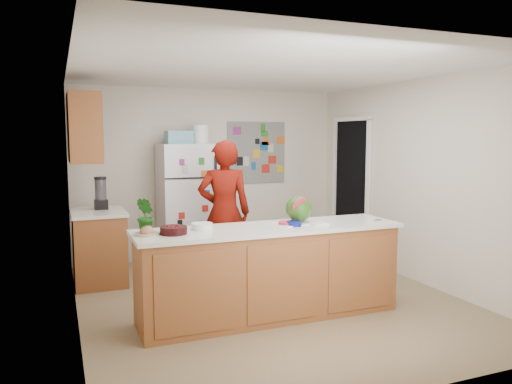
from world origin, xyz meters
name	(u,v)px	position (x,y,z in m)	size (l,w,h in m)	color
floor	(268,300)	(0.00, 0.00, -0.01)	(4.00, 4.50, 0.02)	brown
wall_back	(210,173)	(0.00, 2.26, 1.25)	(4.00, 0.02, 2.50)	beige
wall_left	(72,196)	(-2.01, 0.00, 1.25)	(0.02, 4.50, 2.50)	beige
wall_right	(418,181)	(2.01, 0.00, 1.25)	(0.02, 4.50, 2.50)	beige
ceiling	(269,69)	(0.00, 0.00, 2.51)	(4.00, 4.50, 0.02)	white
doorway	(352,189)	(1.99, 1.45, 1.02)	(0.03, 0.85, 2.04)	black
peninsula_base	(270,274)	(-0.20, -0.50, 0.44)	(2.60, 0.62, 0.88)	brown
peninsula_top	(270,228)	(-0.20, -0.50, 0.90)	(2.68, 0.70, 0.04)	silver
side_counter_base	(99,249)	(-1.69, 1.35, 0.43)	(0.60, 0.80, 0.86)	brown
side_counter_top	(98,212)	(-1.69, 1.35, 0.88)	(0.64, 0.84, 0.04)	silver
upper_cabinets	(84,128)	(-1.82, 1.30, 1.90)	(0.35, 1.00, 0.80)	brown
refrigerator	(187,204)	(-0.45, 1.88, 0.85)	(0.75, 0.70, 1.70)	silver
fridge_top_bin	(179,137)	(-0.55, 1.88, 1.79)	(0.35, 0.28, 0.18)	#5999B2
photo_collage	(256,153)	(0.75, 2.24, 1.55)	(0.95, 0.01, 0.95)	slate
person	(224,213)	(-0.26, 0.75, 0.88)	(0.64, 0.42, 1.76)	#660E06
blender_appliance	(101,194)	(-1.64, 1.48, 1.09)	(0.14, 0.14, 0.38)	black
cutting_board	(294,223)	(0.09, -0.45, 0.93)	(0.41, 0.31, 0.01)	white
watermelon	(299,209)	(0.15, -0.43, 1.07)	(0.27, 0.27, 0.27)	#205C10
watermelon_slice	(287,223)	(-0.01, -0.50, 0.94)	(0.18, 0.18, 0.02)	red
cherry_bowl	(174,230)	(-1.17, -0.52, 0.96)	(0.25, 0.25, 0.07)	black
white_bowl	(202,226)	(-0.86, -0.39, 0.95)	(0.20, 0.20, 0.06)	silver
cobalt_bowl	(294,224)	(0.03, -0.57, 0.95)	(0.14, 0.14, 0.05)	#0B105F
plate	(147,234)	(-1.40, -0.48, 0.93)	(0.23, 0.23, 0.02)	#C1B393
paper_towel	(318,224)	(0.29, -0.59, 0.93)	(0.16, 0.15, 0.02)	white
keys	(378,220)	(1.00, -0.60, 0.93)	(0.09, 0.04, 0.01)	gray
potted_plant	(146,216)	(-1.40, -0.45, 1.09)	(0.19, 0.15, 0.34)	#13450E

